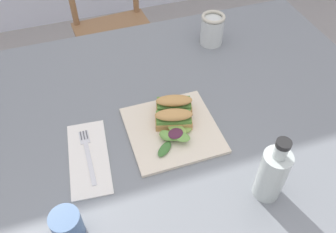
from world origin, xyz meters
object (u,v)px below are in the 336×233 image
object	(u,v)px
dining_table	(169,143)
sandwich_half_front	(174,118)
sandwich_half_back	(174,104)
cup_extra_side	(67,226)
bottle_cold_brew	(271,176)
mason_jar_iced_tea	(212,31)
fork_on_napkin	(87,152)
plate_lunch	(172,130)
chair_wooden_far	(115,31)

from	to	relation	value
dining_table	sandwich_half_front	bearing A→B (deg)	-80.28
sandwich_half_back	cup_extra_side	distance (m)	0.44
sandwich_half_back	bottle_cold_brew	world-z (taller)	bottle_cold_brew
mason_jar_iced_tea	cup_extra_side	distance (m)	0.82
fork_on_napkin	cup_extra_side	size ratio (longest dim) A/B	2.45
mason_jar_iced_tea	sandwich_half_back	bearing A→B (deg)	-129.87
plate_lunch	cup_extra_side	world-z (taller)	cup_extra_side
sandwich_half_front	bottle_cold_brew	bearing A→B (deg)	-61.71
fork_on_napkin	mason_jar_iced_tea	xyz separation A→B (m)	(0.51, 0.36, 0.04)
chair_wooden_far	plate_lunch	world-z (taller)	chair_wooden_far
sandwich_half_front	cup_extra_side	world-z (taller)	cup_extra_side
dining_table	plate_lunch	size ratio (longest dim) A/B	5.58
chair_wooden_far	sandwich_half_back	world-z (taller)	chair_wooden_far
mason_jar_iced_tea	cup_extra_side	bearing A→B (deg)	-135.87
sandwich_half_front	fork_on_napkin	distance (m)	0.25
plate_lunch	cup_extra_side	xyz separation A→B (m)	(-0.32, -0.21, 0.03)
bottle_cold_brew	dining_table	bearing A→B (deg)	116.75
fork_on_napkin	plate_lunch	bearing A→B (deg)	0.19
dining_table	plate_lunch	distance (m)	0.12
fork_on_napkin	mason_jar_iced_tea	size ratio (longest dim) A/B	1.65
sandwich_half_front	dining_table	bearing A→B (deg)	99.72
chair_wooden_far	sandwich_half_back	size ratio (longest dim) A/B	7.71
chair_wooden_far	plate_lunch	xyz separation A→B (m)	(-0.02, -0.99, 0.30)
bottle_cold_brew	mason_jar_iced_tea	distance (m)	0.63
plate_lunch	bottle_cold_brew	size ratio (longest dim) A/B	1.28
cup_extra_side	chair_wooden_far	bearing A→B (deg)	74.26
cup_extra_side	fork_on_napkin	bearing A→B (deg)	70.46
bottle_cold_brew	chair_wooden_far	bearing A→B (deg)	96.04
sandwich_half_back	cup_extra_side	world-z (taller)	cup_extra_side
fork_on_napkin	cup_extra_side	world-z (taller)	cup_extra_side
sandwich_half_front	bottle_cold_brew	xyz separation A→B (m)	(0.15, -0.27, 0.03)
plate_lunch	sandwich_half_front	size ratio (longest dim) A/B	2.21
dining_table	bottle_cold_brew	size ratio (longest dim) A/B	7.13
sandwich_half_back	bottle_cold_brew	xyz separation A→B (m)	(0.13, -0.32, 0.03)
plate_lunch	sandwich_half_back	xyz separation A→B (m)	(0.03, 0.06, 0.03)
sandwich_half_back	plate_lunch	bearing A→B (deg)	-112.47
mason_jar_iced_tea	cup_extra_side	world-z (taller)	mason_jar_iced_tea
dining_table	sandwich_half_back	xyz separation A→B (m)	(0.02, 0.02, 0.14)
dining_table	sandwich_half_front	xyz separation A→B (m)	(0.00, -0.03, 0.14)
plate_lunch	mason_jar_iced_tea	world-z (taller)	mason_jar_iced_tea
mason_jar_iced_tea	sandwich_half_front	bearing A→B (deg)	-127.41
sandwich_half_front	sandwich_half_back	bearing A→B (deg)	69.80
plate_lunch	bottle_cold_brew	world-z (taller)	bottle_cold_brew
cup_extra_side	mason_jar_iced_tea	bearing A→B (deg)	44.13
sandwich_half_front	fork_on_napkin	size ratio (longest dim) A/B	0.61
fork_on_napkin	cup_extra_side	distance (m)	0.23
sandwich_half_back	cup_extra_side	xyz separation A→B (m)	(-0.34, -0.28, -0.00)
sandwich_half_back	fork_on_napkin	size ratio (longest dim) A/B	0.61
chair_wooden_far	mason_jar_iced_tea	distance (m)	0.76
chair_wooden_far	fork_on_napkin	bearing A→B (deg)	-104.90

